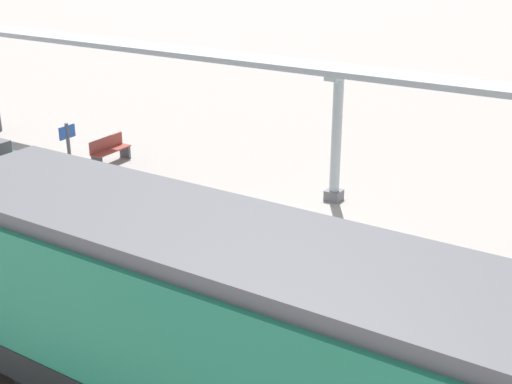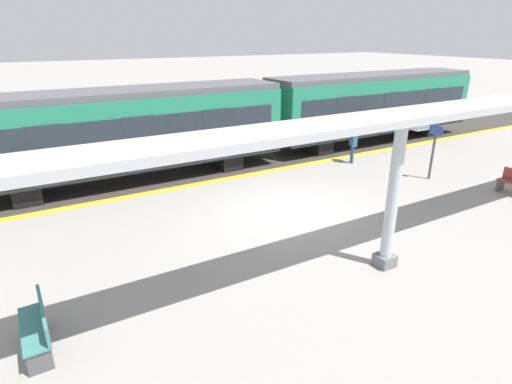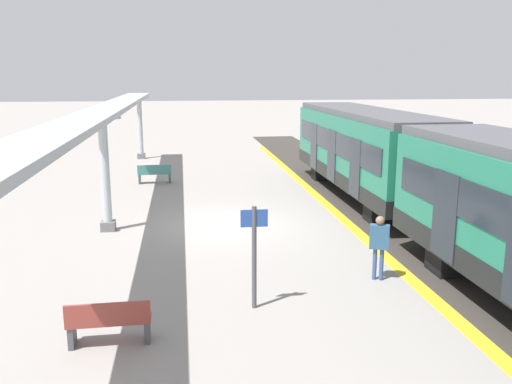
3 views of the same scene
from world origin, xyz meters
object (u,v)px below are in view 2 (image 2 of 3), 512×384
Objects in this scene: bench_near_end at (38,326)px; platform_info_sign at (434,146)px; train_far_carriage at (372,106)px; passenger_waiting_near_edge at (353,141)px; canopy_pillar_second at (393,197)px; train_near_carriage at (131,134)px.

platform_info_sign is at bearing 100.87° from bench_near_end.
platform_info_sign is at bearing -22.40° from train_far_carriage.
platform_info_sign is (5.74, -2.37, -0.50)m from train_far_carriage.
canopy_pillar_second is at bearing -36.92° from passenger_waiting_near_edge.
canopy_pillar_second reaches higher than bench_near_end.
canopy_pillar_second is 2.40× the size of bench_near_end.
canopy_pillar_second is at bearing -59.36° from platform_info_sign.
passenger_waiting_near_edge is at bearing 143.08° from canopy_pillar_second.
train_far_carriage reaches higher than passenger_waiting_near_edge.
train_far_carriage is at bearing 157.60° from platform_info_sign.
train_near_carriage is 3.28× the size of canopy_pillar_second.
canopy_pillar_second is (9.53, 3.68, 0.01)m from train_near_carriage.
train_near_carriage is 9.30m from passenger_waiting_near_edge.
passenger_waiting_near_edge is (-5.82, 12.77, 0.54)m from bench_near_end.
bench_near_end is (8.42, -3.88, -1.38)m from train_near_carriage.
canopy_pillar_second is 7.76m from bench_near_end.
train_far_carriage is 18.42m from bench_near_end.
bench_near_end is at bearing -24.73° from train_near_carriage.
platform_info_sign is 1.40× the size of passenger_waiting_near_edge.
train_far_carriage reaches higher than platform_info_sign.
train_near_carriage is at bearing -90.00° from train_far_carriage.
platform_info_sign reaches higher than passenger_waiting_near_edge.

